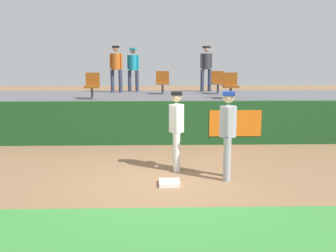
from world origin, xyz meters
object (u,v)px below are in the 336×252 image
seat_front_right (230,84)px  spectator_casual (206,65)px  player_runner_visitor (228,129)px  spectator_hooded (116,66)px  first_base (169,183)px  player_fielder_home (177,125)px  seat_front_left (92,84)px  seat_back_right (218,81)px  seat_back_center (163,81)px  spectator_capped (133,66)px

seat_front_right → spectator_casual: size_ratio=0.47×
spectator_casual → player_runner_visitor: bearing=67.8°
seat_front_right → spectator_hooded: bearing=146.5°
first_base → seat_front_right: bearing=67.5°
player_fielder_home → seat_front_left: 4.82m
seat_back_right → seat_front_right: size_ratio=1.00×
player_runner_visitor → seat_front_right: (0.93, 4.76, 0.62)m
player_fielder_home → seat_back_center: 5.91m
first_base → player_fielder_home: size_ratio=0.23×
player_runner_visitor → seat_front_right: 4.89m
seat_back_right → spectator_capped: bearing=159.0°
first_base → seat_front_left: bearing=114.3°
player_fielder_home → seat_back_center: seat_back_center is taller
first_base → player_fielder_home: (0.19, 1.08, 0.97)m
seat_back_center → spectator_capped: bearing=133.2°
player_fielder_home → spectator_hooded: bearing=-163.4°
seat_back_center → spectator_casual: 2.19m
seat_back_center → seat_back_right: size_ratio=1.00×
player_fielder_home → seat_front_right: size_ratio=2.08×
spectator_casual → spectator_hooded: bearing=-12.3°
player_fielder_home → player_runner_visitor: bearing=55.2°
spectator_casual → seat_back_right: bearing=85.2°
spectator_hooded → seat_back_right: bearing=175.9°
seat_front_right → spectator_hooded: size_ratio=0.47×
spectator_hooded → spectator_capped: 0.75m
first_base → spectator_hooded: spectator_hooded is taller
first_base → spectator_capped: spectator_capped is taller
player_runner_visitor → seat_back_center: seat_back_center is taller
seat_front_left → seat_front_right: same height
player_runner_visitor → seat_front_left: (-3.52, 4.76, 0.62)m
player_fielder_home → player_runner_visitor: 1.22m
seat_back_center → player_fielder_home: bearing=-87.7°
seat_front_left → player_fielder_home: bearing=-58.3°
player_runner_visitor → seat_front_left: size_ratio=2.14×
seat_back_center → seat_front_right: size_ratio=1.00×
player_runner_visitor → player_fielder_home: bearing=-115.0°
seat_front_left → first_base: bearing=-65.7°
spectator_capped → player_fielder_home: bearing=115.0°
player_runner_visitor → spectator_hooded: 8.05m
player_fielder_home → seat_back_center: bearing=-177.9°
spectator_hooded → spectator_capped: (0.63, 0.41, -0.04)m
first_base → spectator_casual: (1.71, 8.13, 2.18)m
first_base → player_runner_visitor: 1.61m
player_runner_visitor → spectator_casual: (0.51, 7.75, 1.18)m
player_runner_visitor → spectator_hooded: (-3.02, 7.37, 1.18)m
player_runner_visitor → spectator_hooded: size_ratio=1.01×
seat_back_right → spectator_capped: 3.45m
first_base → seat_back_center: size_ratio=0.48×
spectator_hooded → player_runner_visitor: bearing=120.1°
spectator_capped → spectator_casual: size_ratio=0.96×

